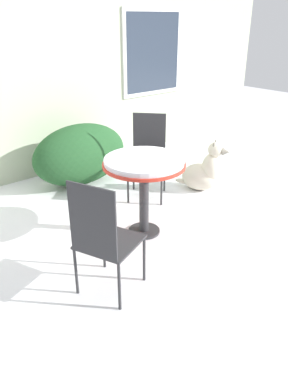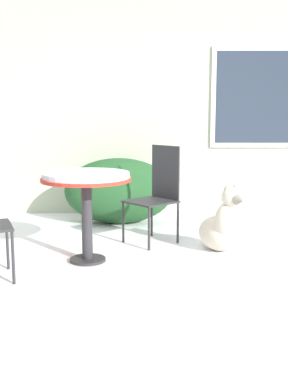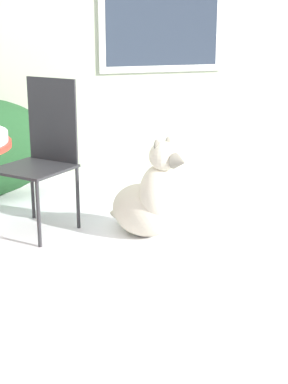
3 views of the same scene
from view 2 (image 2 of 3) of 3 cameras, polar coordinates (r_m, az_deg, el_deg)
The scene contains 6 objects.
ground_plane at distance 4.44m, azimuth -0.05°, elevation -8.29°, with size 16.00×16.00×0.00m, color white.
house_wall at distance 6.43m, azimuth 0.72°, elevation 10.72°, with size 8.00×0.10×2.99m.
shrub_left at distance 5.89m, azimuth -3.01°, elevation 0.13°, with size 1.33×0.72×0.81m.
patio_table at distance 4.34m, azimuth -6.86°, elevation 0.73°, with size 0.81×0.81×0.82m.
patio_chair_near_table at distance 5.02m, azimuth 1.55°, elevation 0.08°, with size 0.62×0.62×1.01m.
dog at distance 4.77m, azimuth 9.28°, elevation -4.13°, with size 0.54×0.64×0.68m.
Camera 2 is at (0.03, -4.23, 1.34)m, focal length 45.00 mm.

